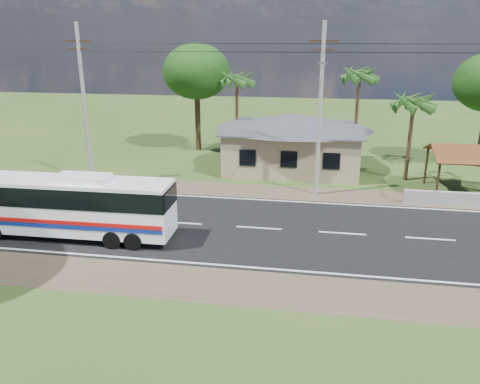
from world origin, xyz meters
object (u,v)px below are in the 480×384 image
object	(u,v)px
coach_bus	(68,202)
small_car	(42,194)
motorcycle	(426,196)
waiting_shed	(471,153)

from	to	relation	value
coach_bus	small_car	xyz separation A→B (m)	(-4.36, 4.42, -1.26)
motorcycle	small_car	world-z (taller)	small_car
coach_bus	motorcycle	world-z (taller)	coach_bus
coach_bus	small_car	world-z (taller)	coach_bus
coach_bus	motorcycle	size ratio (longest dim) A/B	6.23
waiting_shed	coach_bus	size ratio (longest dim) A/B	0.47
waiting_shed	motorcycle	world-z (taller)	waiting_shed
waiting_shed	coach_bus	bearing A→B (deg)	-153.54
waiting_shed	small_car	xyz separation A→B (m)	(-26.97, -6.84, -2.03)
coach_bus	small_car	size ratio (longest dim) A/B	2.70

